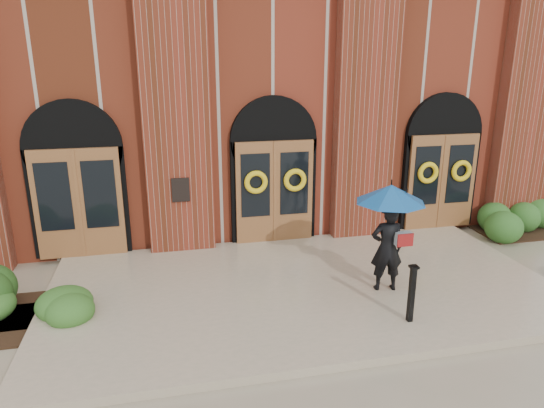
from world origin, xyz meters
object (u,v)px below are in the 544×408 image
object	(u,v)px
metal_post	(412,292)
hedge_wall_right	(538,218)
hedge_wall_left	(26,292)
man_with_umbrella	(389,217)

from	to	relation	value
metal_post	hedge_wall_right	xyz separation A→B (m)	(5.79, 3.79, -0.31)
metal_post	hedge_wall_right	size ratio (longest dim) A/B	0.35
hedge_wall_left	hedge_wall_right	size ratio (longest dim) A/B	1.07
man_with_umbrella	hedge_wall_right	size ratio (longest dim) A/B	0.72
metal_post	hedge_wall_left	world-z (taller)	metal_post
hedge_wall_right	man_with_umbrella	bearing A→B (deg)	-155.67
hedge_wall_right	metal_post	bearing A→B (deg)	-146.75
man_with_umbrella	metal_post	bearing A→B (deg)	93.66
metal_post	hedge_wall_left	bearing A→B (deg)	162.43
metal_post	hedge_wall_right	bearing A→B (deg)	33.25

